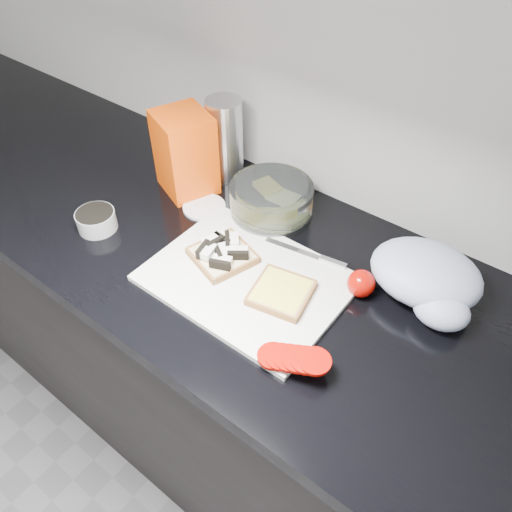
{
  "coord_description": "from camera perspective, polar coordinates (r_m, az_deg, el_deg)",
  "views": [
    {
      "loc": [
        0.49,
        0.59,
        1.66
      ],
      "look_at": [
        0.04,
        1.17,
        0.95
      ],
      "focal_mm": 35.0,
      "sensor_mm": 36.0,
      "label": 1
    }
  ],
  "objects": [
    {
      "name": "base_cabinet",
      "position": [
        1.46,
        -0.66,
        -13.53
      ],
      "size": [
        3.5,
        0.6,
        0.86
      ],
      "primitive_type": "cube",
      "color": "black",
      "rests_on": "ground"
    },
    {
      "name": "cutting_board",
      "position": [
        1.04,
        -1.01,
        -2.66
      ],
      "size": [
        0.4,
        0.3,
        0.01
      ],
      "primitive_type": "cube",
      "color": "white",
      "rests_on": "countertop"
    },
    {
      "name": "bread_left",
      "position": [
        1.07,
        -3.82,
        0.3
      ],
      "size": [
        0.15,
        0.15,
        0.04
      ],
      "rotation": [
        0.0,
        0.0,
        -0.31
      ],
      "color": "beige",
      "rests_on": "cutting_board"
    },
    {
      "name": "seed_tub",
      "position": [
        1.21,
        -17.8,
        4.0
      ],
      "size": [
        0.09,
        0.09,
        0.05
      ],
      "color": "#9A9F9F",
      "rests_on": "countertop"
    },
    {
      "name": "knife",
      "position": [
        1.08,
        6.8,
        -0.03
      ],
      "size": [
        0.19,
        0.04,
        0.01
      ],
      "rotation": [
        0.0,
        0.0,
        0.16
      ],
      "color": "silver",
      "rests_on": "cutting_board"
    },
    {
      "name": "grocery_bag",
      "position": [
        1.04,
        19.04,
        -2.43
      ],
      "size": [
        0.24,
        0.21,
        0.1
      ],
      "rotation": [
        0.0,
        0.0,
        0.11
      ],
      "color": "silver",
      "rests_on": "countertop"
    },
    {
      "name": "countertop",
      "position": [
        1.11,
        -0.85,
        -0.96
      ],
      "size": [
        3.5,
        0.64,
        0.04
      ],
      "primitive_type": "cube",
      "color": "black",
      "rests_on": "base_cabinet"
    },
    {
      "name": "tub_lid",
      "position": [
        1.23,
        -5.93,
        5.59
      ],
      "size": [
        0.11,
        0.11,
        0.01
      ],
      "primitive_type": "cylinder",
      "rotation": [
        0.0,
        0.0,
        -0.06
      ],
      "color": "silver",
      "rests_on": "countertop"
    },
    {
      "name": "bread_right",
      "position": [
        1.0,
        2.9,
        -4.2
      ],
      "size": [
        0.14,
        0.14,
        0.02
      ],
      "rotation": [
        0.0,
        0.0,
        0.2
      ],
      "color": "beige",
      "rests_on": "cutting_board"
    },
    {
      "name": "tomato_slices",
      "position": [
        0.89,
        4.32,
        -11.6
      ],
      "size": [
        0.15,
        0.1,
        0.03
      ],
      "rotation": [
        0.0,
        0.0,
        -0.16
      ],
      "color": "#A50B03",
      "rests_on": "cutting_board"
    },
    {
      "name": "glass_bowl",
      "position": [
        1.18,
        1.77,
        6.35
      ],
      "size": [
        0.2,
        0.2,
        0.08
      ],
      "rotation": [
        0.0,
        0.0,
        -0.33
      ],
      "color": "silver",
      "rests_on": "countertop"
    },
    {
      "name": "bread_bag",
      "position": [
        1.25,
        -8.1,
        11.57
      ],
      "size": [
        0.16,
        0.16,
        0.2
      ],
      "primitive_type": "cube",
      "rotation": [
        0.0,
        0.0,
        -0.38
      ],
      "color": "#F83504",
      "rests_on": "countertop"
    },
    {
      "name": "whole_tomatoes",
      "position": [
        1.02,
        11.91,
        -3.09
      ],
      "size": [
        0.06,
        0.06,
        0.06
      ],
      "rotation": [
        0.0,
        0.0,
        0.03
      ],
      "color": "#A50B03",
      "rests_on": "countertop"
    },
    {
      "name": "steel_canister",
      "position": [
        1.27,
        -3.55,
        13.05
      ],
      "size": [
        0.09,
        0.09,
        0.21
      ],
      "primitive_type": "cylinder",
      "color": "silver",
      "rests_on": "countertop"
    }
  ]
}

